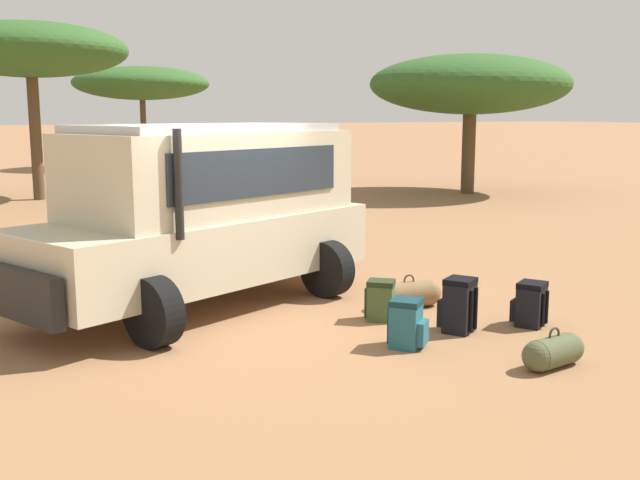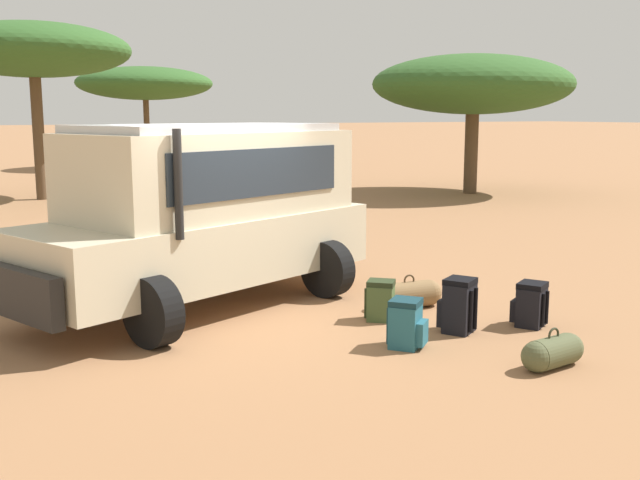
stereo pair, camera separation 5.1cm
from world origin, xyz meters
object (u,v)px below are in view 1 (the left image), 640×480
at_px(acacia_tree_far_left, 30,50).
at_px(acacia_tree_centre_back, 471,85).
at_px(backpack_cluster_center, 530,304).
at_px(backpack_near_rear_wheel, 382,301).
at_px(backpack_outermost, 459,306).
at_px(duffel_bag_soft_canvas, 553,352).
at_px(duffel_bag_low_black_case, 409,295).
at_px(backpack_beside_front_wheel, 407,324).
at_px(safari_vehicle, 204,211).
at_px(acacia_tree_left_mid, 142,83).

xyz_separation_m(acacia_tree_far_left, acacia_tree_centre_back, (12.59, -4.53, -0.92)).
height_order(backpack_cluster_center, backpack_near_rear_wheel, backpack_cluster_center).
xyz_separation_m(backpack_outermost, duffel_bag_soft_canvas, (0.08, -1.47, -0.16)).
distance_m(backpack_cluster_center, duffel_bag_low_black_case, 1.64).
distance_m(backpack_beside_front_wheel, duffel_bag_soft_canvas, 1.59).
bearing_deg(acacia_tree_far_left, safari_vehicle, -88.50).
relative_size(safari_vehicle, acacia_tree_left_mid, 0.84).
bearing_deg(backpack_outermost, backpack_cluster_center, -11.67).
distance_m(backpack_outermost, acacia_tree_left_mid, 29.25).
bearing_deg(acacia_tree_centre_back, backpack_beside_front_wheel, -130.73).
bearing_deg(duffel_bag_soft_canvas, acacia_tree_left_mid, 83.29).
bearing_deg(safari_vehicle, backpack_cluster_center, -41.35).
bearing_deg(duffel_bag_low_black_case, backpack_beside_front_wheel, -124.79).
relative_size(backpack_outermost, acacia_tree_centre_back, 0.10).
height_order(backpack_near_rear_wheel, duffel_bag_low_black_case, backpack_near_rear_wheel).
relative_size(backpack_beside_front_wheel, duffel_bag_soft_canvas, 0.67).
height_order(backpack_cluster_center, backpack_outermost, backpack_outermost).
height_order(safari_vehicle, backpack_cluster_center, safari_vehicle).
bearing_deg(acacia_tree_centre_back, backpack_cluster_center, -125.64).
xyz_separation_m(backpack_cluster_center, duffel_bag_low_black_case, (-0.85, 1.40, -0.09)).
height_order(duffel_bag_soft_canvas, acacia_tree_centre_back, acacia_tree_centre_back).
distance_m(backpack_outermost, acacia_tree_centre_back, 16.20).
bearing_deg(duffel_bag_low_black_case, duffel_bag_soft_canvas, -90.44).
xyz_separation_m(backpack_cluster_center, duffel_bag_soft_canvas, (-0.87, -1.27, -0.10)).
distance_m(backpack_beside_front_wheel, acacia_tree_centre_back, 16.92).
xyz_separation_m(backpack_beside_front_wheel, acacia_tree_centre_back, (10.84, 12.59, 3.19)).
bearing_deg(acacia_tree_left_mid, acacia_tree_far_left, -117.80).
bearing_deg(backpack_cluster_center, acacia_tree_far_left, 101.80).
bearing_deg(safari_vehicle, duffel_bag_low_black_case, -31.07).
bearing_deg(duffel_bag_soft_canvas, duffel_bag_low_black_case, 89.56).
distance_m(duffel_bag_low_black_case, duffel_bag_soft_canvas, 2.67).
relative_size(backpack_cluster_center, duffel_bag_low_black_case, 0.57).
distance_m(safari_vehicle, acacia_tree_far_left, 14.62).
distance_m(backpack_outermost, duffel_bag_low_black_case, 1.21).
bearing_deg(safari_vehicle, acacia_tree_far_left, 91.50).
relative_size(backpack_near_rear_wheel, duffel_bag_low_black_case, 0.53).
height_order(backpack_cluster_center, acacia_tree_left_mid, acacia_tree_left_mid).
height_order(backpack_near_rear_wheel, duffel_bag_soft_canvas, backpack_near_rear_wheel).
relative_size(acacia_tree_far_left, acacia_tree_centre_back, 0.85).
bearing_deg(backpack_beside_front_wheel, acacia_tree_centre_back, 49.27).
distance_m(backpack_cluster_center, duffel_bag_soft_canvas, 1.54).
height_order(backpack_beside_front_wheel, duffel_bag_soft_canvas, backpack_beside_front_wheel).
bearing_deg(backpack_outermost, backpack_beside_front_wheel, -166.71).
bearing_deg(backpack_outermost, backpack_near_rear_wheel, 122.28).
height_order(safari_vehicle, acacia_tree_far_left, acacia_tree_far_left).
height_order(backpack_cluster_center, duffel_bag_soft_canvas, backpack_cluster_center).
relative_size(backpack_near_rear_wheel, acacia_tree_centre_back, 0.08).
bearing_deg(backpack_cluster_center, safari_vehicle, 138.65).
distance_m(duffel_bag_low_black_case, acacia_tree_centre_back, 15.27).
relative_size(acacia_tree_far_left, acacia_tree_left_mid, 0.88).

